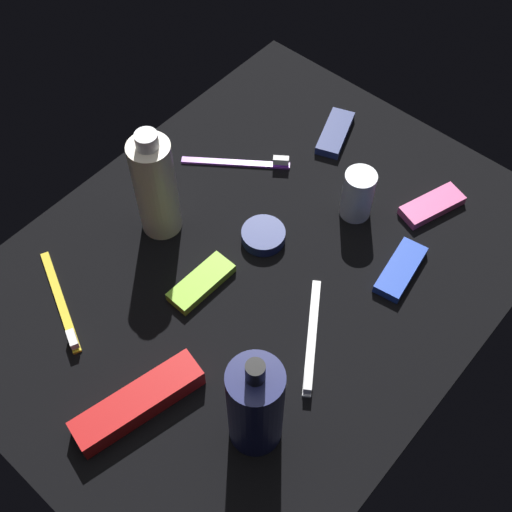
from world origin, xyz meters
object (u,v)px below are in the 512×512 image
(toothbrush_purple, at_px, (242,162))
(snack_bar_lime, at_px, (201,283))
(snack_bar_pink, at_px, (432,206))
(deodorant_stick, at_px, (358,194))
(toothbrush_yellow, at_px, (62,305))
(lotion_bottle, at_px, (255,406))
(toothbrush_white, at_px, (311,342))
(cream_tin_left, at_px, (263,236))
(bodywash_bottle, at_px, (155,187))
(snack_bar_blue, at_px, (401,270))
(snack_bar_navy, at_px, (335,133))
(toothpaste_box_red, at_px, (138,403))

(toothbrush_purple, height_order, snack_bar_lime, toothbrush_purple)
(snack_bar_pink, bearing_deg, deodorant_stick, -27.46)
(toothbrush_yellow, height_order, snack_bar_lime, toothbrush_yellow)
(lotion_bottle, xyz_separation_m, deodorant_stick, (-0.37, -0.12, -0.04))
(toothbrush_purple, xyz_separation_m, toothbrush_white, (0.19, 0.29, 0.00))
(toothbrush_white, bearing_deg, cream_tin_left, -118.98)
(bodywash_bottle, distance_m, snack_bar_pink, 0.43)
(snack_bar_lime, height_order, cream_tin_left, cream_tin_left)
(snack_bar_pink, bearing_deg, toothbrush_purple, -48.05)
(lotion_bottle, bearing_deg, snack_bar_blue, 179.49)
(deodorant_stick, height_order, snack_bar_navy, deodorant_stick)
(toothbrush_yellow, relative_size, snack_bar_blue, 1.62)
(toothbrush_purple, height_order, toothbrush_yellow, same)
(lotion_bottle, height_order, toothbrush_purple, lotion_bottle)
(deodorant_stick, relative_size, toothbrush_yellow, 0.51)
(toothbrush_purple, height_order, toothbrush_white, same)
(toothbrush_purple, distance_m, toothbrush_yellow, 0.37)
(toothbrush_white, relative_size, cream_tin_left, 2.33)
(lotion_bottle, distance_m, snack_bar_pink, 0.46)
(toothbrush_yellow, relative_size, snack_bar_navy, 1.62)
(snack_bar_navy, xyz_separation_m, cream_tin_left, (0.25, 0.05, 0.00))
(snack_bar_pink, distance_m, cream_tin_left, 0.27)
(toothbrush_yellow, xyz_separation_m, cream_tin_left, (-0.28, 0.14, 0.00))
(deodorant_stick, xyz_separation_m, snack_bar_pink, (-0.08, 0.09, -0.04))
(snack_bar_pink, height_order, cream_tin_left, cream_tin_left)
(bodywash_bottle, distance_m, toothbrush_white, 0.31)
(toothbrush_white, bearing_deg, snack_bar_pink, -179.05)
(toothpaste_box_red, relative_size, cream_tin_left, 2.63)
(snack_bar_blue, bearing_deg, bodywash_bottle, -71.86)
(lotion_bottle, distance_m, snack_bar_lime, 0.24)
(toothbrush_purple, xyz_separation_m, toothpaste_box_red, (0.40, 0.18, 0.01))
(deodorant_stick, bearing_deg, toothpaste_box_red, -2.38)
(deodorant_stick, height_order, toothbrush_white, deodorant_stick)
(toothbrush_purple, height_order, snack_bar_pink, toothbrush_purple)
(snack_bar_navy, bearing_deg, toothbrush_purple, -47.22)
(deodorant_stick, bearing_deg, toothbrush_yellow, -27.01)
(toothbrush_purple, height_order, cream_tin_left, toothbrush_purple)
(toothbrush_yellow, distance_m, snack_bar_lime, 0.20)
(toothbrush_white, bearing_deg, toothbrush_purple, -122.41)
(snack_bar_blue, height_order, cream_tin_left, cream_tin_left)
(toothbrush_yellow, height_order, toothbrush_white, same)
(lotion_bottle, relative_size, snack_bar_blue, 1.83)
(toothbrush_purple, xyz_separation_m, toothbrush_yellow, (0.37, -0.01, 0.00))
(snack_bar_pink, distance_m, snack_bar_navy, 0.21)
(lotion_bottle, height_order, cream_tin_left, lotion_bottle)
(toothpaste_box_red, bearing_deg, deodorant_stick, -169.07)
(lotion_bottle, bearing_deg, toothpaste_box_red, -60.75)
(toothpaste_box_red, bearing_deg, bodywash_bottle, -126.69)
(snack_bar_blue, bearing_deg, deodorant_stick, -120.96)
(snack_bar_blue, distance_m, cream_tin_left, 0.21)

